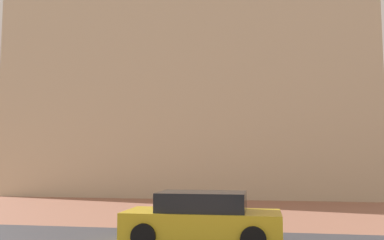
% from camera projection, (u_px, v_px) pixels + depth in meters
% --- Properties ---
extents(ground_plane, '(120.00, 120.00, 0.00)m').
position_uv_depth(ground_plane, '(181.00, 235.00, 12.39)').
color(ground_plane, '#93604C').
extents(landmark_building, '(23.75, 10.84, 32.00)m').
position_uv_depth(landmark_building, '(194.00, 52.00, 30.24)').
color(landmark_building, beige).
rests_on(landmark_building, ground_plane).
extents(car_yellow, '(4.16, 1.94, 1.38)m').
position_uv_depth(car_yellow, '(202.00, 219.00, 11.11)').
color(car_yellow, gold).
rests_on(car_yellow, ground_plane).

